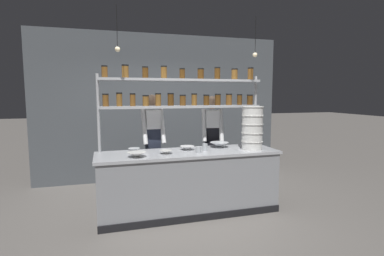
{
  "coord_description": "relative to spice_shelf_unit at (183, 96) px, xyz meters",
  "views": [
    {
      "loc": [
        -1.18,
        -4.16,
        1.76
      ],
      "look_at": [
        0.11,
        0.2,
        1.24
      ],
      "focal_mm": 28.0,
      "sensor_mm": 36.0,
      "label": 1
    }
  ],
  "objects": [
    {
      "name": "ground_plane",
      "position": [
        -0.01,
        -0.33,
        -1.73
      ],
      "size": [
        40.0,
        40.0,
        0.0
      ],
      "primitive_type": "plane",
      "color": "slate"
    },
    {
      "name": "back_wall",
      "position": [
        -0.01,
        1.65,
        -0.25
      ],
      "size": [
        5.06,
        0.12,
        2.96
      ],
      "primitive_type": "cube",
      "color": "#4C5156",
      "rests_on": "ground_plane"
    },
    {
      "name": "prep_counter",
      "position": [
        -0.01,
        -0.33,
        -1.27
      ],
      "size": [
        2.66,
        0.76,
        0.92
      ],
      "color": "gray",
      "rests_on": "ground_plane"
    },
    {
      "name": "spice_shelf_unit",
      "position": [
        0.0,
        0.0,
        0.0
      ],
      "size": [
        2.55,
        0.28,
        2.19
      ],
      "color": "#ADAFB5",
      "rests_on": "ground_plane"
    },
    {
      "name": "chef_left",
      "position": [
        -0.45,
        0.23,
        -0.71
      ],
      "size": [
        0.37,
        0.31,
        1.75
      ],
      "rotation": [
        0.0,
        0.0,
        0.07
      ],
      "color": "black",
      "rests_on": "ground_plane"
    },
    {
      "name": "chef_center",
      "position": [
        0.58,
        0.28,
        -0.73
      ],
      "size": [
        0.4,
        0.33,
        1.73
      ],
      "rotation": [
        0.0,
        0.0,
        -0.21
      ],
      "color": "black",
      "rests_on": "ground_plane"
    },
    {
      "name": "container_stack",
      "position": [
        0.96,
        -0.44,
        -0.48
      ],
      "size": [
        0.33,
        0.33,
        0.66
      ],
      "color": "white",
      "rests_on": "prep_counter"
    },
    {
      "name": "prep_bowl_near_left",
      "position": [
        -0.79,
        -0.52,
        -0.78
      ],
      "size": [
        0.26,
        0.26,
        0.07
      ],
      "color": "silver",
      "rests_on": "prep_counter"
    },
    {
      "name": "prep_bowl_center_front",
      "position": [
        0.55,
        -0.13,
        -0.77
      ],
      "size": [
        0.29,
        0.29,
        0.08
      ],
      "color": "silver",
      "rests_on": "prep_counter"
    },
    {
      "name": "prep_bowl_center_back",
      "position": [
        -0.36,
        -0.4,
        -0.79
      ],
      "size": [
        0.18,
        0.18,
        0.05
      ],
      "color": "silver",
      "rests_on": "prep_counter"
    },
    {
      "name": "prep_bowl_near_right",
      "position": [
        0.0,
        -0.2,
        -0.78
      ],
      "size": [
        0.22,
        0.22,
        0.06
      ],
      "color": "white",
      "rests_on": "prep_counter"
    },
    {
      "name": "prep_bowl_far_left",
      "position": [
        -0.78,
        -0.09,
        -0.79
      ],
      "size": [
        0.18,
        0.18,
        0.05
      ],
      "color": "silver",
      "rests_on": "prep_counter"
    },
    {
      "name": "serving_cup_front",
      "position": [
        0.24,
        -0.32,
        -0.76
      ],
      "size": [
        0.08,
        0.08,
        0.1
      ],
      "color": "#B2B7BC",
      "rests_on": "prep_counter"
    },
    {
      "name": "serving_cup_by_board",
      "position": [
        0.1,
        -0.45,
        -0.77
      ],
      "size": [
        0.08,
        0.08,
        0.09
      ],
      "color": "#B2B7BC",
      "rests_on": "prep_counter"
    },
    {
      "name": "pendant_light_row",
      "position": [
        0.02,
        -0.33,
        0.64
      ],
      "size": [
        2.09,
        0.07,
        0.6
      ],
      "color": "black"
    }
  ]
}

